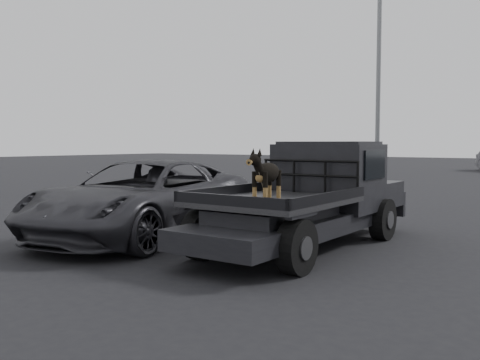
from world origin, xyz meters
The scene contains 6 objects.
ground centered at (0.00, 0.00, 0.00)m, with size 120.00×120.00×0.00m, color black.
flatbed_ute centered at (-0.51, 2.07, 0.46)m, with size 2.00×5.40×0.92m, color black, non-canonical shape.
ute_cab centered at (-0.51, 3.02, 1.36)m, with size 1.72×1.30×0.88m, color black, non-canonical shape.
headache_rack centered at (-0.51, 2.27, 1.20)m, with size 1.80×0.08×0.55m, color black, non-canonical shape.
dog centered at (-0.34, 0.63, 1.29)m, with size 0.32×0.60×0.74m, color black, non-canonical shape.
parked_suv centered at (-3.49, 1.27, 0.73)m, with size 2.41×5.23×1.45m, color #2F2E33.
Camera 1 is at (3.79, -5.85, 1.78)m, focal length 40.00 mm.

